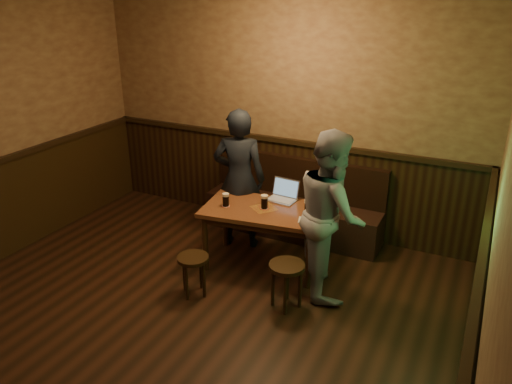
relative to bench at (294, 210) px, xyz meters
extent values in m
cube|color=black|center=(-0.29, -2.75, -0.32)|extent=(5.00, 6.00, 0.02)
cube|color=beige|center=(-0.29, -2.75, 2.50)|extent=(5.00, 6.00, 0.02)
cube|color=olive|center=(-0.29, 0.26, 1.09)|extent=(5.00, 0.02, 2.80)
cube|color=olive|center=(2.22, -2.75, 1.09)|extent=(0.02, 6.00, 2.80)
cube|color=black|center=(-0.29, 0.23, 0.24)|extent=(4.98, 0.04, 1.10)
cube|color=black|center=(-0.29, 0.20, 0.82)|extent=(4.98, 0.06, 0.06)
cube|color=black|center=(2.16, -2.75, 0.82)|extent=(0.06, 5.98, 0.06)
cube|color=black|center=(0.00, -0.04, -0.09)|extent=(2.20, 0.50, 0.45)
cube|color=black|center=(0.00, 0.16, 0.39)|extent=(2.20, 0.10, 0.50)
cube|color=#572C18|center=(0.00, -0.88, 0.36)|extent=(1.39, 0.92, 0.05)
cube|color=#321C0D|center=(0.00, -0.88, 0.29)|extent=(1.26, 0.79, 0.07)
cube|color=maroon|center=(0.00, -0.88, 0.38)|extent=(0.34, 0.34, 0.00)
cylinder|color=#321C0D|center=(-0.53, -1.25, 0.01)|extent=(0.06, 0.06, 0.65)
cylinder|color=#321C0D|center=(-0.61, -0.66, 0.01)|extent=(0.06, 0.06, 0.65)
cylinder|color=#321C0D|center=(0.61, -1.09, 0.01)|extent=(0.06, 0.06, 0.65)
cylinder|color=#321C0D|center=(0.53, -0.50, 0.01)|extent=(0.06, 0.06, 0.65)
cylinder|color=black|center=(-0.38, -1.71, 0.10)|extent=(0.33, 0.33, 0.04)
cylinder|color=black|center=(-0.26, -1.72, -0.11)|extent=(0.03, 0.03, 0.41)
cylinder|color=black|center=(-0.38, -1.59, -0.11)|extent=(0.03, 0.03, 0.41)
cylinder|color=black|center=(-0.50, -1.70, -0.11)|extent=(0.03, 0.03, 0.41)
cylinder|color=black|center=(-0.39, -1.83, -0.11)|extent=(0.03, 0.03, 0.41)
cylinder|color=black|center=(0.53, -1.49, 0.14)|extent=(0.44, 0.44, 0.04)
cylinder|color=black|center=(0.66, -1.45, -0.09)|extent=(0.04, 0.04, 0.45)
cylinder|color=black|center=(0.49, -1.37, -0.09)|extent=(0.04, 0.04, 0.45)
cylinder|color=black|center=(0.41, -1.53, -0.09)|extent=(0.04, 0.04, 0.45)
cylinder|color=black|center=(0.58, -1.62, -0.09)|extent=(0.04, 0.04, 0.45)
cylinder|color=#A02713|center=(-0.40, -1.01, 0.38)|extent=(0.10, 0.10, 0.00)
cylinder|color=silver|center=(-0.40, -1.01, 0.39)|extent=(0.08, 0.08, 0.00)
cylinder|color=black|center=(-0.40, -1.01, 0.45)|extent=(0.07, 0.07, 0.12)
cylinder|color=beige|center=(-0.40, -1.01, 0.52)|extent=(0.07, 0.07, 0.03)
cylinder|color=#A02713|center=(0.00, -0.88, 0.38)|extent=(0.10, 0.10, 0.00)
cylinder|color=silver|center=(0.00, -0.88, 0.39)|extent=(0.08, 0.08, 0.00)
cylinder|color=black|center=(0.00, -0.88, 0.45)|extent=(0.07, 0.07, 0.12)
cylinder|color=beige|center=(0.00, -0.88, 0.52)|extent=(0.08, 0.08, 0.03)
cylinder|color=#A02713|center=(0.48, -0.82, 0.38)|extent=(0.11, 0.11, 0.00)
cylinder|color=silver|center=(0.48, -0.82, 0.39)|extent=(0.09, 0.09, 0.00)
cylinder|color=black|center=(0.48, -0.82, 0.46)|extent=(0.08, 0.08, 0.13)
cylinder|color=beige|center=(0.48, -0.82, 0.54)|extent=(0.08, 0.08, 0.03)
cube|color=silver|center=(0.08, -0.61, 0.39)|extent=(0.33, 0.25, 0.02)
cube|color=#B2B2B7|center=(0.08, -0.61, 0.40)|extent=(0.30, 0.20, 0.00)
cube|color=silver|center=(0.09, -0.50, 0.50)|extent=(0.32, 0.09, 0.21)
cube|color=slate|center=(0.09, -0.51, 0.50)|extent=(0.29, 0.07, 0.18)
cube|color=silver|center=(0.54, -0.95, 0.38)|extent=(0.25, 0.21, 0.00)
imported|color=black|center=(-0.48, -0.54, 0.52)|extent=(0.70, 0.56, 1.67)
imported|color=gray|center=(0.78, -1.00, 0.53)|extent=(0.96, 1.03, 1.69)
camera|label=1|loc=(2.09, -5.30, 2.59)|focal=35.00mm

